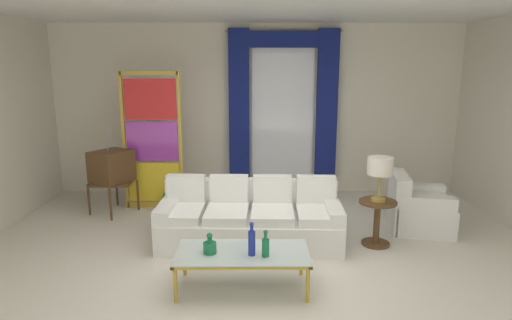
{
  "coord_description": "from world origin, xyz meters",
  "views": [
    {
      "loc": [
        -0.07,
        -4.82,
        2.31
      ],
      "look_at": [
        -0.03,
        0.9,
        1.05
      ],
      "focal_mm": 30.75,
      "sensor_mm": 36.0,
      "label": 1
    }
  ],
  "objects": [
    {
      "name": "ground_plane",
      "position": [
        0.0,
        0.0,
        0.0
      ],
      "size": [
        16.0,
        16.0,
        0.0
      ],
      "primitive_type": "plane",
      "color": "silver"
    },
    {
      "name": "wall_rear",
      "position": [
        0.0,
        3.06,
        1.5
      ],
      "size": [
        8.0,
        0.12,
        3.0
      ],
      "primitive_type": "cube",
      "color": "silver",
      "rests_on": "ground"
    },
    {
      "name": "ceiling_slab",
      "position": [
        0.0,
        0.8,
        3.02
      ],
      "size": [
        8.0,
        7.6,
        0.04
      ],
      "primitive_type": "cube",
      "color": "white"
    },
    {
      "name": "curtained_window",
      "position": [
        0.45,
        2.89,
        1.74
      ],
      "size": [
        2.0,
        0.17,
        2.7
      ],
      "color": "white",
      "rests_on": "ground"
    },
    {
      "name": "couch_white_long",
      "position": [
        -0.11,
        0.64,
        0.31
      ],
      "size": [
        2.37,
        1.01,
        0.86
      ],
      "color": "white",
      "rests_on": "ground"
    },
    {
      "name": "coffee_table",
      "position": [
        -0.19,
        -0.6,
        0.38
      ],
      "size": [
        1.38,
        0.66,
        0.41
      ],
      "color": "silver",
      "rests_on": "ground"
    },
    {
      "name": "bottle_blue_decanter",
      "position": [
        -0.09,
        -0.69,
        0.56
      ],
      "size": [
        0.07,
        0.07,
        0.35
      ],
      "color": "navy",
      "rests_on": "coffee_table"
    },
    {
      "name": "bottle_crystal_tall",
      "position": [
        0.05,
        -0.72,
        0.52
      ],
      "size": [
        0.08,
        0.08,
        0.28
      ],
      "color": "#196B3D",
      "rests_on": "coffee_table"
    },
    {
      "name": "bottle_amber_squat",
      "position": [
        -0.52,
        -0.64,
        0.48
      ],
      "size": [
        0.14,
        0.14,
        0.22
      ],
      "color": "#196B3D",
      "rests_on": "coffee_table"
    },
    {
      "name": "vintage_tv",
      "position": [
        -2.28,
        1.81,
        0.73
      ],
      "size": [
        0.73,
        0.76,
        1.35
      ],
      "color": "brown",
      "rests_on": "ground"
    },
    {
      "name": "armchair_white",
      "position": [
        2.24,
        1.07,
        0.29
      ],
      "size": [
        0.95,
        0.93,
        0.8
      ],
      "color": "white",
      "rests_on": "ground"
    },
    {
      "name": "stained_glass_divider",
      "position": [
        -1.68,
        2.06,
        1.06
      ],
      "size": [
        0.95,
        0.05,
        2.2
      ],
      "color": "gold",
      "rests_on": "ground"
    },
    {
      "name": "peacock_figurine",
      "position": [
        -1.3,
        1.75,
        0.22
      ],
      "size": [
        0.44,
        0.6,
        0.5
      ],
      "color": "beige",
      "rests_on": "ground"
    },
    {
      "name": "round_side_table",
      "position": [
        1.52,
        0.52,
        0.36
      ],
      "size": [
        0.48,
        0.48,
        0.59
      ],
      "color": "brown",
      "rests_on": "ground"
    },
    {
      "name": "table_lamp_brass",
      "position": [
        1.52,
        0.52,
        1.03
      ],
      "size": [
        0.32,
        0.32,
        0.57
      ],
      "color": "#B29338",
      "rests_on": "round_side_table"
    }
  ]
}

